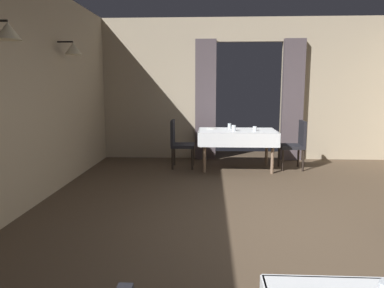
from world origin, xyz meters
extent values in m
plane|color=#4C3D2D|center=(0.00, 0.00, 0.00)|extent=(10.08, 10.08, 0.00)
cone|color=beige|center=(-2.90, 0.00, 2.14)|extent=(0.26, 0.26, 0.18)
cylinder|color=black|center=(-3.02, 1.80, 2.24)|extent=(0.24, 0.02, 0.02)
cone|color=beige|center=(-2.90, 1.80, 2.14)|extent=(0.26, 0.26, 0.18)
cube|color=tan|center=(-1.95, 4.20, 1.50)|extent=(2.50, 0.12, 3.00)
cube|color=tan|center=(1.95, 4.20, 1.50)|extent=(2.50, 0.12, 3.00)
cube|color=tan|center=(0.00, 4.20, 2.75)|extent=(1.40, 0.12, 0.50)
cube|color=#4C4247|center=(-0.92, 4.06, 1.27)|extent=(0.44, 0.14, 2.54)
cube|color=#4C4247|center=(0.92, 4.06, 1.27)|extent=(0.44, 0.14, 2.54)
cylinder|color=#7A604C|center=(-0.92, 2.77, 0.35)|extent=(0.06, 0.06, 0.71)
cylinder|color=#7A604C|center=(0.31, 2.77, 0.35)|extent=(0.06, 0.06, 0.71)
cylinder|color=#7A604C|center=(-0.92, 3.47, 0.35)|extent=(0.06, 0.06, 0.71)
cylinder|color=#7A604C|center=(0.31, 3.47, 0.35)|extent=(0.06, 0.06, 0.71)
cube|color=#7A604C|center=(-0.30, 3.12, 0.72)|extent=(1.39, 0.86, 0.03)
cube|color=white|center=(-0.30, 3.12, 0.74)|extent=(1.45, 0.92, 0.01)
cube|color=white|center=(-0.30, 2.66, 0.62)|extent=(1.45, 0.02, 0.25)
cube|color=white|center=(-0.30, 3.58, 0.62)|extent=(1.45, 0.02, 0.25)
cube|color=white|center=(-1.03, 3.12, 0.62)|extent=(0.02, 0.92, 0.25)
cube|color=white|center=(0.42, 3.12, 0.62)|extent=(0.02, 0.92, 0.25)
cylinder|color=black|center=(-1.15, 3.38, 0.21)|extent=(0.04, 0.04, 0.42)
cylinder|color=black|center=(-1.15, 3.00, 0.21)|extent=(0.04, 0.04, 0.42)
cylinder|color=black|center=(-1.53, 3.38, 0.21)|extent=(0.04, 0.04, 0.42)
cylinder|color=black|center=(-1.53, 3.00, 0.21)|extent=(0.04, 0.04, 0.42)
cube|color=black|center=(-1.34, 3.19, 0.43)|extent=(0.44, 0.44, 0.06)
cube|color=black|center=(-1.54, 3.19, 0.69)|extent=(0.05, 0.42, 0.48)
cylinder|color=black|center=(0.54, 2.98, 0.21)|extent=(0.04, 0.04, 0.42)
cylinder|color=black|center=(0.54, 3.36, 0.21)|extent=(0.04, 0.04, 0.42)
cylinder|color=black|center=(0.92, 2.98, 0.21)|extent=(0.04, 0.04, 0.42)
cylinder|color=black|center=(0.92, 3.36, 0.21)|extent=(0.04, 0.04, 0.42)
cube|color=black|center=(0.73, 3.17, 0.43)|extent=(0.44, 0.44, 0.06)
cube|color=black|center=(0.93, 3.17, 0.69)|extent=(0.05, 0.42, 0.48)
cylinder|color=silver|center=(-0.38, 2.98, 0.81)|extent=(0.08, 0.08, 0.11)
cylinder|color=silver|center=(0.02, 3.03, 0.79)|extent=(0.07, 0.07, 0.09)
cylinder|color=silver|center=(-0.44, 3.31, 0.80)|extent=(0.07, 0.07, 0.11)
cylinder|color=white|center=(-0.79, 3.33, 0.76)|extent=(0.19, 0.19, 0.01)
camera|label=1|loc=(-0.82, -3.77, 1.58)|focal=34.08mm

